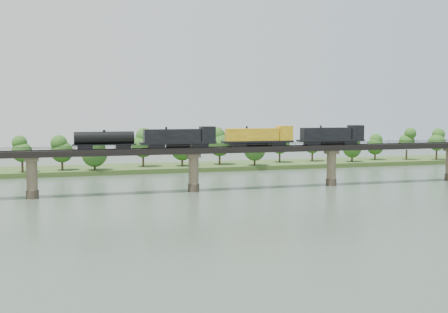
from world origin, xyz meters
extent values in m
plane|color=#374638|center=(0.00, 0.00, 0.00)|extent=(400.00, 400.00, 0.00)
cube|color=#314A1D|center=(0.00, 85.00, 0.80)|extent=(300.00, 24.00, 1.60)
cylinder|color=#473A2D|center=(-40.00, 30.00, 1.00)|extent=(3.00, 3.00, 2.00)
cylinder|color=#77684E|center=(-40.00, 30.00, 5.50)|extent=(2.60, 2.60, 9.00)
cube|color=#77684E|center=(-40.00, 30.00, 9.50)|extent=(3.20, 3.20, 1.00)
cylinder|color=#473A2D|center=(0.00, 30.00, 1.00)|extent=(3.00, 3.00, 2.00)
cylinder|color=#77684E|center=(0.00, 30.00, 5.50)|extent=(2.60, 2.60, 9.00)
cube|color=#77684E|center=(0.00, 30.00, 9.50)|extent=(3.20, 3.20, 1.00)
cylinder|color=#473A2D|center=(40.00, 30.00, 1.00)|extent=(3.00, 3.00, 2.00)
cylinder|color=#77684E|center=(40.00, 30.00, 5.50)|extent=(2.60, 2.60, 9.00)
cube|color=#77684E|center=(40.00, 30.00, 9.50)|extent=(3.20, 3.20, 1.00)
cube|color=black|center=(0.00, 30.00, 10.75)|extent=(220.00, 5.00, 1.50)
cube|color=black|center=(0.00, 29.25, 11.58)|extent=(220.00, 0.12, 0.16)
cube|color=black|center=(0.00, 30.75, 11.58)|extent=(220.00, 0.12, 0.16)
cube|color=black|center=(0.00, 27.60, 12.20)|extent=(220.00, 0.10, 0.10)
cube|color=black|center=(0.00, 32.40, 12.20)|extent=(220.00, 0.10, 0.10)
cube|color=black|center=(0.00, 27.60, 11.85)|extent=(0.08, 0.08, 0.70)
cube|color=black|center=(0.00, 32.40, 11.85)|extent=(0.08, 0.08, 0.70)
cylinder|color=#382619|center=(-44.43, 76.31, 3.35)|extent=(0.70, 0.70, 3.51)
sphere|color=#1F4B15|center=(-44.43, 76.31, 8.03)|extent=(6.31, 6.31, 6.31)
sphere|color=#1F4B15|center=(-44.43, 76.31, 10.96)|extent=(4.73, 4.73, 4.73)
cylinder|color=#382619|center=(-32.24, 78.84, 3.27)|extent=(0.70, 0.70, 3.34)
sphere|color=#1F4B15|center=(-32.24, 78.84, 7.73)|extent=(7.18, 7.18, 7.18)
sphere|color=#1F4B15|center=(-32.24, 78.84, 10.52)|extent=(5.39, 5.39, 5.39)
cylinder|color=#382619|center=(-22.01, 76.15, 3.01)|extent=(0.70, 0.70, 2.83)
sphere|color=#1F4B15|center=(-22.01, 76.15, 6.78)|extent=(8.26, 8.26, 8.26)
sphere|color=#1F4B15|center=(-22.01, 76.15, 9.14)|extent=(6.19, 6.19, 6.19)
cylinder|color=#382619|center=(-5.04, 82.68, 3.58)|extent=(0.70, 0.70, 3.96)
sphere|color=#1F4B15|center=(-5.04, 82.68, 8.87)|extent=(8.07, 8.07, 8.07)
sphere|color=#1F4B15|center=(-5.04, 82.68, 12.17)|extent=(6.05, 6.05, 6.05)
cylinder|color=#382619|center=(8.52, 81.14, 3.23)|extent=(0.70, 0.70, 3.27)
sphere|color=#1F4B15|center=(8.52, 81.14, 7.59)|extent=(8.03, 8.03, 8.03)
sphere|color=#1F4B15|center=(8.52, 81.14, 10.31)|extent=(6.02, 6.02, 6.02)
cylinder|color=#382619|center=(22.65, 82.31, 3.56)|extent=(0.70, 0.70, 3.92)
sphere|color=#1F4B15|center=(22.65, 82.31, 8.79)|extent=(8.29, 8.29, 8.29)
sphere|color=#1F4B15|center=(22.65, 82.31, 12.05)|extent=(6.21, 6.21, 6.21)
cylinder|color=#382619|center=(33.59, 75.35, 3.11)|extent=(0.70, 0.70, 3.02)
sphere|color=#1F4B15|center=(33.59, 75.35, 7.15)|extent=(7.74, 7.74, 7.74)
sphere|color=#1F4B15|center=(33.59, 75.35, 9.67)|extent=(5.80, 5.80, 5.80)
cylinder|color=#382619|center=(46.81, 84.03, 3.50)|extent=(0.70, 0.70, 3.80)
sphere|color=#1F4B15|center=(46.81, 84.03, 8.56)|extent=(7.47, 7.47, 7.47)
sphere|color=#1F4B15|center=(46.81, 84.03, 11.73)|extent=(5.60, 5.60, 5.60)
cylinder|color=#382619|center=(60.48, 84.26, 3.29)|extent=(0.70, 0.70, 3.38)
sphere|color=#1F4B15|center=(60.48, 84.26, 7.80)|extent=(6.23, 6.23, 6.23)
sphere|color=#1F4B15|center=(60.48, 84.26, 10.62)|extent=(4.67, 4.67, 4.67)
cylinder|color=#382619|center=(74.35, 78.39, 2.99)|extent=(0.70, 0.70, 2.77)
sphere|color=#1F4B15|center=(74.35, 78.39, 6.68)|extent=(7.04, 7.04, 7.04)
sphere|color=#1F4B15|center=(74.35, 78.39, 8.99)|extent=(5.28, 5.28, 5.28)
cylinder|color=#382619|center=(87.62, 83.57, 3.07)|extent=(0.70, 0.70, 2.94)
sphere|color=#1F4B15|center=(87.62, 83.57, 7.00)|extent=(6.73, 6.73, 6.73)
sphere|color=#1F4B15|center=(87.62, 83.57, 9.45)|extent=(5.05, 5.05, 5.05)
cylinder|color=#382619|center=(99.73, 80.10, 3.57)|extent=(0.70, 0.70, 3.94)
sphere|color=#1F4B15|center=(99.73, 80.10, 8.83)|extent=(6.17, 6.17, 6.17)
sphere|color=#1F4B15|center=(99.73, 80.10, 12.11)|extent=(4.62, 4.62, 4.62)
cylinder|color=#382619|center=(110.76, 76.08, 3.49)|extent=(0.70, 0.70, 3.77)
sphere|color=#1F4B15|center=(110.76, 76.08, 8.52)|extent=(6.60, 6.60, 6.60)
sphere|color=#1F4B15|center=(110.76, 76.08, 11.66)|extent=(4.95, 4.95, 4.95)
cube|color=black|center=(45.42, 30.00, 12.07)|extent=(4.16, 2.50, 1.15)
cube|color=black|center=(33.96, 30.00, 12.07)|extent=(4.16, 2.50, 1.15)
cube|color=black|center=(39.69, 30.00, 12.80)|extent=(19.78, 3.12, 0.52)
cube|color=black|center=(38.13, 30.00, 14.73)|extent=(14.57, 2.81, 3.33)
cube|color=black|center=(47.50, 30.00, 15.04)|extent=(3.75, 3.12, 3.96)
cylinder|color=black|center=(39.69, 30.00, 12.23)|extent=(6.25, 1.46, 1.46)
cube|color=black|center=(23.55, 30.00, 12.07)|extent=(4.16, 2.50, 1.15)
cube|color=black|center=(12.10, 30.00, 12.07)|extent=(4.16, 2.50, 1.15)
cube|color=black|center=(17.83, 30.00, 12.80)|extent=(19.78, 3.12, 0.52)
cube|color=yellow|center=(16.27, 30.00, 14.73)|extent=(14.57, 2.81, 3.33)
cube|color=yellow|center=(25.64, 30.00, 15.04)|extent=(3.75, 3.12, 3.96)
cylinder|color=black|center=(17.83, 30.00, 12.23)|extent=(6.25, 1.46, 1.46)
cube|color=black|center=(1.69, 30.00, 12.07)|extent=(4.16, 2.50, 1.15)
cube|color=black|center=(-9.76, 30.00, 12.07)|extent=(4.16, 2.50, 1.15)
cube|color=black|center=(-4.03, 30.00, 12.80)|extent=(19.78, 3.12, 0.52)
cube|color=black|center=(-5.60, 30.00, 14.73)|extent=(14.57, 2.81, 3.33)
cube|color=black|center=(3.77, 30.00, 15.04)|extent=(3.75, 3.12, 3.96)
cylinder|color=black|center=(-4.03, 30.00, 12.23)|extent=(6.25, 1.46, 1.46)
cube|color=black|center=(-18.09, 30.00, 12.07)|extent=(3.64, 2.29, 1.15)
cube|color=black|center=(-27.46, 30.00, 12.07)|extent=(3.64, 2.29, 1.15)
cube|color=black|center=(-22.77, 30.00, 12.75)|extent=(15.62, 2.50, 0.31)
cylinder|color=black|center=(-22.77, 30.00, 14.41)|extent=(14.57, 3.12, 3.12)
cylinder|color=black|center=(-22.77, 30.00, 16.08)|extent=(0.73, 0.73, 0.52)
camera|label=1|loc=(-34.95, -111.57, 21.18)|focal=45.00mm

